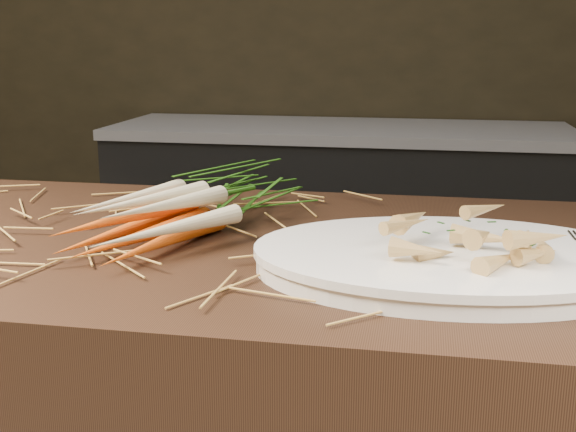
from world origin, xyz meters
The scene contains 5 objects.
back_counter centered at (0.30, 2.18, 0.42)m, with size 1.82×0.62×0.84m.
straw_bedding centered at (0.00, 0.30, 0.91)m, with size 1.40×0.60×0.02m, color #A88032, non-canonical shape.
root_veg_bunch centered at (0.30, 0.36, 0.94)m, with size 0.31×0.49×0.09m.
serving_platter centered at (0.67, 0.20, 0.91)m, with size 0.49×0.33×0.03m, color white, non-canonical shape.
roasted_veg_heap centered at (0.67, 0.20, 0.95)m, with size 0.24×0.17×0.05m, color #A47D42, non-canonical shape.
Camera 1 is at (0.62, -0.69, 1.19)m, focal length 45.00 mm.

